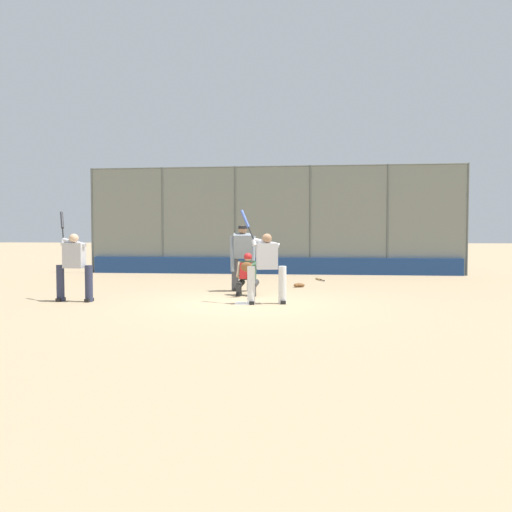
{
  "coord_description": "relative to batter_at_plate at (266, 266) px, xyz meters",
  "views": [
    {
      "loc": [
        -1.46,
        11.26,
        1.59
      ],
      "look_at": [
        -0.15,
        -1.0,
        1.05
      ],
      "focal_mm": 35.0,
      "sensor_mm": 36.0,
      "label": 1
    }
  ],
  "objects": [
    {
      "name": "ground_plane",
      "position": [
        0.5,
        0.0,
        -0.87
      ],
      "size": [
        160.0,
        160.0,
        0.0
      ],
      "primitive_type": "plane",
      "color": "tan"
    },
    {
      "name": "fielding_glove_on_dirt",
      "position": [
        -0.66,
        -3.7,
        -0.81
      ],
      "size": [
        0.34,
        0.26,
        0.12
      ],
      "color": "brown",
      "rests_on": "ground_plane"
    },
    {
      "name": "batter_at_plate",
      "position": [
        0.0,
        0.0,
        0.0
      ],
      "size": [
        1.1,
        0.55,
        2.16
      ],
      "rotation": [
        0.0,
        0.0,
        0.23
      ],
      "color": "silver",
      "rests_on": "ground_plane"
    },
    {
      "name": "backstop_fence",
      "position": [
        0.5,
        -8.59,
        1.37
      ],
      "size": [
        15.06,
        0.08,
        4.31
      ],
      "color": "#515651",
      "rests_on": "ground_plane"
    },
    {
      "name": "padding_wall",
      "position": [
        0.5,
        -8.49,
        -0.54
      ],
      "size": [
        14.68,
        0.18,
        0.66
      ],
      "primitive_type": "cube",
      "color": "navy",
      "rests_on": "ground_plane"
    },
    {
      "name": "umpire_home",
      "position": [
        0.87,
        -2.48,
        0.11
      ],
      "size": [
        0.74,
        0.5,
        1.83
      ],
      "rotation": [
        0.0,
        0.0,
        0.13
      ],
      "color": "#4C4C51",
      "rests_on": "ground_plane"
    },
    {
      "name": "spare_bat_near_backstop",
      "position": [
        -1.31,
        -6.05,
        -0.84
      ],
      "size": [
        0.31,
        0.85,
        0.07
      ],
      "rotation": [
        0.0,
        0.0,
        5.01
      ],
      "color": "black",
      "rests_on": "ground_plane"
    },
    {
      "name": "catcher_behind_plate",
      "position": [
        0.62,
        -1.5,
        -0.3
      ],
      "size": [
        0.59,
        0.72,
        1.11
      ],
      "rotation": [
        0.0,
        0.0,
        -0.09
      ],
      "color": "#333333",
      "rests_on": "ground_plane"
    },
    {
      "name": "home_plate_marker",
      "position": [
        0.5,
        0.0,
        -0.87
      ],
      "size": [
        0.43,
        0.43,
        0.01
      ],
      "primitive_type": "cube",
      "color": "white",
      "rests_on": "ground_plane"
    },
    {
      "name": "batter_on_deck",
      "position": [
        4.55,
        0.06,
        -0.0
      ],
      "size": [
        1.01,
        0.62,
        2.14
      ],
      "rotation": [
        0.0,
        0.0,
        -0.04
      ],
      "color": "#2D334C",
      "rests_on": "ground_plane"
    },
    {
      "name": "spare_bat_by_padding",
      "position": [
        -0.05,
        -6.83,
        -0.84
      ],
      "size": [
        0.17,
        0.85,
        0.07
      ],
      "rotation": [
        0.0,
        0.0,
        1.7
      ],
      "color": "black",
      "rests_on": "ground_plane"
    },
    {
      "name": "bleachers_beyond",
      "position": [
        2.82,
        -11.45,
        -0.29
      ],
      "size": [
        10.48,
        3.05,
        1.8
      ],
      "color": "slate",
      "rests_on": "ground_plane"
    }
  ]
}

